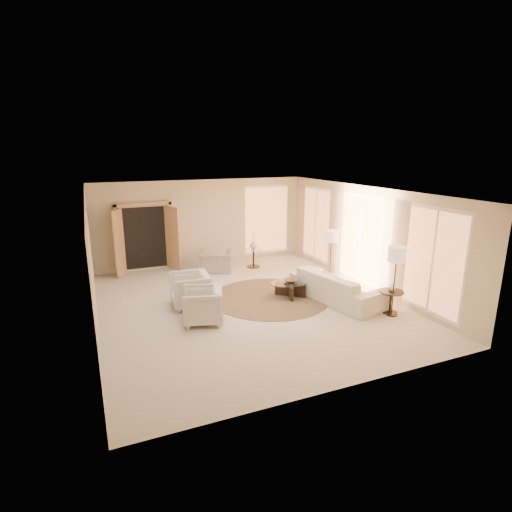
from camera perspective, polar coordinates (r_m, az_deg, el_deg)
name	(u,v)px	position (r m, az deg, el deg)	size (l,w,h in m)	color
room	(247,250)	(9.65, -1.27, 0.90)	(7.04, 8.04, 2.83)	beige
windows_right	(362,239)	(11.43, 14.87, 2.39)	(0.10, 6.40, 2.40)	#FAA964
window_back_corner	(267,220)	(14.10, 1.55, 5.22)	(1.70, 0.10, 2.40)	#FAA964
curtains_right	(341,235)	(12.12, 12.09, 3.02)	(0.06, 5.20, 2.60)	tan
french_doors	(146,238)	(12.90, -15.49, 2.47)	(1.95, 0.66, 2.16)	tan
area_rug	(270,297)	(10.49, 2.02, -5.90)	(3.09, 3.09, 0.01)	#3C2D1C
sofa	(336,286)	(10.39, 11.33, -4.27)	(2.54, 0.99, 0.74)	silver
armchair_left	(190,288)	(9.92, -9.44, -4.56)	(0.89, 0.84, 0.92)	silver
armchair_right	(202,304)	(8.98, -7.66, -6.79)	(0.85, 0.79, 0.87)	silver
accent_chair	(216,258)	(12.60, -5.71, -0.33)	(0.98, 0.64, 0.86)	#99958B
coffee_table	(290,287)	(10.51, 4.91, -4.48)	(1.34, 1.34, 0.40)	black
end_table	(391,298)	(9.93, 18.71, -5.69)	(0.58, 0.58, 0.55)	black
side_table	(253,256)	(13.03, -0.36, 0.06)	(0.55, 0.55, 0.64)	#2B2418
floor_lamp_near	(332,239)	(11.45, 10.74, 2.47)	(0.37, 0.37, 1.54)	#2B2418
floor_lamp_far	(397,257)	(9.52, 19.46, -0.17)	(0.40, 0.40, 1.64)	#2B2418
bowl	(290,280)	(10.45, 4.93, -3.50)	(0.34, 0.34, 0.08)	brown
end_vase	(392,287)	(9.85, 18.83, -4.28)	(0.17, 0.17, 0.18)	silver
side_vase	(253,245)	(12.94, -0.36, 1.65)	(0.24, 0.24, 0.25)	silver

